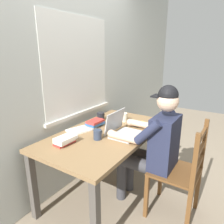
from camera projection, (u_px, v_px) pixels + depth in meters
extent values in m
plane|color=gray|center=(107.00, 191.00, 2.35)|extent=(8.00, 8.00, 0.00)
cube|color=beige|center=(69.00, 73.00, 2.22)|extent=(6.00, 0.04, 2.60)
cube|color=silver|center=(78.00, 66.00, 2.29)|extent=(1.03, 0.01, 1.05)
cube|color=beige|center=(81.00, 113.00, 2.45)|extent=(1.09, 0.06, 0.04)
cube|color=olive|center=(107.00, 134.00, 2.14)|extent=(1.46, 0.82, 0.03)
cube|color=#4C4742|center=(95.00, 220.00, 1.51)|extent=(0.06, 0.06, 0.69)
cube|color=#4C4742|center=(160.00, 148.00, 2.61)|extent=(0.06, 0.06, 0.69)
cube|color=#4C4742|center=(33.00, 186.00, 1.88)|extent=(0.06, 0.06, 0.69)
cube|color=#4C4742|center=(113.00, 136.00, 2.98)|extent=(0.06, 0.06, 0.69)
cube|color=#232842|center=(164.00, 143.00, 1.90)|extent=(0.34, 0.20, 0.50)
sphere|color=#DBB293|center=(168.00, 101.00, 1.79)|extent=(0.19, 0.19, 0.19)
sphere|color=black|center=(168.00, 95.00, 1.77)|extent=(0.17, 0.17, 0.17)
cube|color=black|center=(159.00, 96.00, 1.82)|extent=(0.13, 0.10, 0.01)
cylinder|color=#38383D|center=(139.00, 165.00, 2.00)|extent=(0.13, 0.40, 0.13)
cylinder|color=#38383D|center=(147.00, 157.00, 2.15)|extent=(0.13, 0.40, 0.13)
cylinder|color=#38383D|center=(121.00, 179.00, 2.18)|extent=(0.10, 0.10, 0.47)
cylinder|color=#38383D|center=(129.00, 171.00, 2.32)|extent=(0.10, 0.10, 0.47)
cylinder|color=#232842|center=(147.00, 132.00, 1.74)|extent=(0.10, 0.25, 0.25)
cylinder|color=#DBB293|center=(124.00, 137.00, 1.89)|extent=(0.07, 0.28, 0.07)
sphere|color=#DBB293|center=(111.00, 134.00, 1.97)|extent=(0.08, 0.08, 0.08)
cylinder|color=#232842|center=(163.00, 119.00, 2.06)|extent=(0.10, 0.25, 0.25)
cylinder|color=#DBB293|center=(142.00, 124.00, 2.21)|extent=(0.07, 0.28, 0.07)
sphere|color=#DBB293|center=(130.00, 122.00, 2.28)|extent=(0.08, 0.08, 0.08)
cube|color=brown|center=(175.00, 171.00, 1.91)|extent=(0.42, 0.42, 0.02)
cube|color=brown|center=(161.00, 176.00, 2.23)|extent=(0.04, 0.04, 0.45)
cube|color=brown|center=(146.00, 196.00, 1.93)|extent=(0.04, 0.04, 0.45)
cube|color=brown|center=(198.00, 189.00, 2.04)|extent=(0.04, 0.04, 0.45)
cube|color=brown|center=(188.00, 213.00, 1.73)|extent=(0.04, 0.04, 0.45)
cube|color=brown|center=(204.00, 144.00, 1.90)|extent=(0.04, 0.04, 0.48)
cube|color=brown|center=(195.00, 162.00, 1.59)|extent=(0.04, 0.04, 0.48)
cube|color=brown|center=(198.00, 165.00, 1.78)|extent=(0.36, 0.02, 0.04)
cube|color=brown|center=(200.00, 150.00, 1.74)|extent=(0.36, 0.02, 0.04)
cube|color=brown|center=(202.00, 135.00, 1.70)|extent=(0.36, 0.02, 0.04)
cube|color=#ADAFB2|center=(126.00, 135.00, 2.05)|extent=(0.33, 0.23, 0.02)
cube|color=silver|center=(126.00, 134.00, 2.05)|extent=(0.29, 0.17, 0.00)
cube|color=#ADAFB2|center=(115.00, 121.00, 2.09)|extent=(0.33, 0.05, 0.22)
cube|color=#99A8B2|center=(115.00, 121.00, 2.09)|extent=(0.29, 0.04, 0.19)
ellipsoid|color=black|center=(137.00, 126.00, 2.27)|extent=(0.06, 0.10, 0.03)
cylinder|color=beige|center=(124.00, 117.00, 2.45)|extent=(0.08, 0.08, 0.10)
torus|color=beige|center=(126.00, 116.00, 2.49)|extent=(0.05, 0.01, 0.05)
cylinder|color=black|center=(101.00, 116.00, 2.49)|extent=(0.09, 0.09, 0.09)
torus|color=black|center=(103.00, 115.00, 2.53)|extent=(0.05, 0.01, 0.05)
cylinder|color=#2D384C|center=(97.00, 135.00, 1.95)|extent=(0.08, 0.08, 0.10)
torus|color=#2D384C|center=(101.00, 132.00, 1.99)|extent=(0.05, 0.01, 0.05)
cube|color=#BC332D|center=(65.00, 143.00, 1.87)|extent=(0.19, 0.11, 0.02)
cube|color=white|center=(64.00, 141.00, 1.86)|extent=(0.17, 0.12, 0.02)
cube|color=white|center=(66.00, 138.00, 1.85)|extent=(0.20, 0.13, 0.03)
cube|color=gray|center=(94.00, 126.00, 2.28)|extent=(0.19, 0.12, 0.02)
cube|color=#2D5B9E|center=(95.00, 123.00, 2.29)|extent=(0.20, 0.15, 0.03)
cube|color=#BC332D|center=(95.00, 121.00, 2.27)|extent=(0.19, 0.13, 0.02)
cube|color=white|center=(79.00, 130.00, 2.17)|extent=(0.27, 0.23, 0.02)
cube|color=gold|center=(141.00, 123.00, 2.41)|extent=(0.15, 0.13, 0.00)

